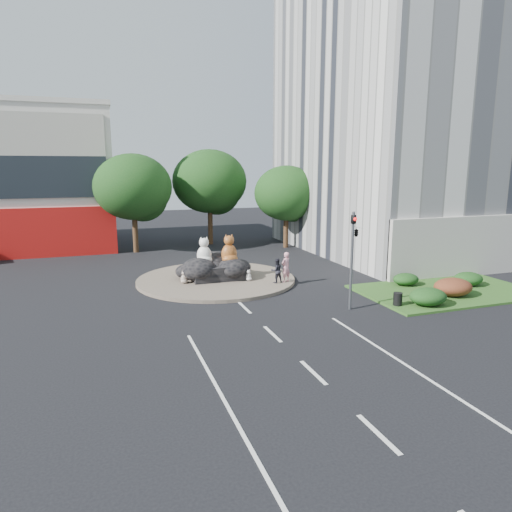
{
  "coord_description": "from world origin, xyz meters",
  "views": [
    {
      "loc": [
        -6.84,
        -17.55,
        7.16
      ],
      "look_at": [
        1.78,
        7.34,
        2.0
      ],
      "focal_mm": 32.0,
      "sensor_mm": 36.0,
      "label": 1
    }
  ],
  "objects": [
    {
      "name": "hedge_near_green",
      "position": [
        9.0,
        1.0,
        0.57
      ],
      "size": [
        2.0,
        1.6,
        0.9
      ],
      "primitive_type": "ellipsoid",
      "color": "#123913",
      "rests_on": "grass_verge"
    },
    {
      "name": "roundabout_island",
      "position": [
        0.0,
        10.0,
        0.1
      ],
      "size": [
        10.0,
        10.0,
        0.2
      ],
      "primitive_type": "cylinder",
      "color": "brown",
      "rests_on": "ground"
    },
    {
      "name": "kitten_white",
      "position": [
        1.74,
        8.65,
        0.55
      ],
      "size": [
        0.52,
        0.48,
        0.71
      ],
      "primitive_type": null,
      "rotation": [
        0.0,
        0.0,
        0.3
      ],
      "color": "beige",
      "rests_on": "roundabout_island"
    },
    {
      "name": "hedge_red",
      "position": [
        11.5,
        2.0,
        0.61
      ],
      "size": [
        2.2,
        1.76,
        0.99
      ],
      "primitive_type": "ellipsoid",
      "color": "#532616",
      "rests_on": "grass_verge"
    },
    {
      "name": "pedestrian_dark",
      "position": [
        3.2,
        7.62,
        0.95
      ],
      "size": [
        0.77,
        0.62,
        1.5
      ],
      "primitive_type": "imported",
      "rotation": [
        0.0,
        0.0,
        3.21
      ],
      "color": "#212129",
      "rests_on": "roundabout_island"
    },
    {
      "name": "ground",
      "position": [
        0.0,
        0.0,
        0.0
      ],
      "size": [
        120.0,
        120.0,
        0.0
      ],
      "primitive_type": "plane",
      "color": "black",
      "rests_on": "ground"
    },
    {
      "name": "cat_white",
      "position": [
        -0.71,
        10.13,
        1.99
      ],
      "size": [
        1.29,
        1.2,
        1.78
      ],
      "primitive_type": null,
      "rotation": [
        0.0,
        0.0,
        -0.29
      ],
      "color": "white",
      "rests_on": "rock_plinth"
    },
    {
      "name": "pedestrian_pink",
      "position": [
        3.79,
        7.6,
        1.13
      ],
      "size": [
        0.81,
        0.7,
        1.86
      ],
      "primitive_type": "imported",
      "rotation": [
        0.0,
        0.0,
        3.6
      ],
      "color": "pink",
      "rests_on": "roundabout_island"
    },
    {
      "name": "tree_mid",
      "position": [
        3.07,
        24.06,
        5.56
      ],
      "size": [
        6.84,
        6.84,
        8.76
      ],
      "color": "#382314",
      "rests_on": "ground"
    },
    {
      "name": "office_tower",
      "position": [
        20.0,
        16.0,
        17.5
      ],
      "size": [
        20.0,
        20.0,
        35.0
      ],
      "primitive_type": "cube",
      "color": "silver",
      "rests_on": "ground"
    },
    {
      "name": "hedge_back_green",
      "position": [
        10.5,
        4.8,
        0.48
      ],
      "size": [
        1.6,
        1.28,
        0.72
      ],
      "primitive_type": "ellipsoid",
      "color": "#123913",
      "rests_on": "grass_verge"
    },
    {
      "name": "hedge_mid_green",
      "position": [
        14.0,
        3.5,
        0.53
      ],
      "size": [
        1.8,
        1.44,
        0.81
      ],
      "primitive_type": "ellipsoid",
      "color": "#123913",
      "rests_on": "grass_verge"
    },
    {
      "name": "grass_verge",
      "position": [
        12.0,
        3.0,
        0.06
      ],
      "size": [
        10.0,
        6.0,
        0.12
      ],
      "primitive_type": "cube",
      "color": "#32551C",
      "rests_on": "ground"
    },
    {
      "name": "litter_bin",
      "position": [
        7.5,
        1.48,
        0.45
      ],
      "size": [
        0.61,
        0.61,
        0.66
      ],
      "primitive_type": "cylinder",
      "rotation": [
        0.0,
        0.0,
        0.4
      ],
      "color": "black",
      "rests_on": "grass_verge"
    },
    {
      "name": "cat_tabby",
      "position": [
        0.83,
        9.83,
        2.06
      ],
      "size": [
        1.19,
        1.04,
        1.91
      ],
      "primitive_type": null,
      "rotation": [
        0.0,
        0.0,
        -0.04
      ],
      "color": "#BA6E26",
      "rests_on": "rock_plinth"
    },
    {
      "name": "tree_right",
      "position": [
        9.07,
        20.06,
        4.63
      ],
      "size": [
        5.7,
        5.7,
        7.3
      ],
      "color": "#382314",
      "rests_on": "ground"
    },
    {
      "name": "rock_plinth",
      "position": [
        0.0,
        10.0,
        0.65
      ],
      "size": [
        3.2,
        2.6,
        0.9
      ],
      "primitive_type": null,
      "color": "black",
      "rests_on": "roundabout_island"
    },
    {
      "name": "kitten_calico",
      "position": [
        -2.18,
        9.33,
        0.6
      ],
      "size": [
        0.58,
        0.53,
        0.8
      ],
      "primitive_type": null,
      "rotation": [
        0.0,
        0.0,
        -0.29
      ],
      "color": "silver",
      "rests_on": "roundabout_island"
    },
    {
      "name": "tree_left",
      "position": [
        -3.93,
        22.06,
        5.25
      ],
      "size": [
        6.46,
        6.46,
        8.27
      ],
      "color": "#382314",
      "rests_on": "ground"
    },
    {
      "name": "traffic_light",
      "position": [
        5.1,
        2.0,
        3.62
      ],
      "size": [
        0.44,
        1.24,
        5.0
      ],
      "color": "#595B60",
      "rests_on": "ground"
    },
    {
      "name": "street_lamp",
      "position": [
        12.82,
        8.0,
        4.55
      ],
      "size": [
        2.34,
        0.22,
        8.06
      ],
      "color": "#595B60",
      "rests_on": "ground"
    }
  ]
}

